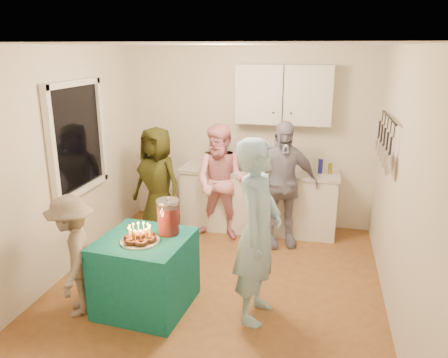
% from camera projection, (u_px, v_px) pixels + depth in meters
% --- Properties ---
extents(floor, '(4.00, 4.00, 0.00)m').
position_uv_depth(floor, '(217.00, 285.00, 4.91)').
color(floor, brown).
rests_on(floor, ground).
extents(ceiling, '(4.00, 4.00, 0.00)m').
position_uv_depth(ceiling, '(216.00, 44.00, 4.16)').
color(ceiling, white).
rests_on(ceiling, floor).
extents(back_wall, '(3.60, 3.60, 0.00)m').
position_uv_depth(back_wall, '(249.00, 137.00, 6.40)').
color(back_wall, silver).
rests_on(back_wall, floor).
extents(left_wall, '(4.00, 4.00, 0.00)m').
position_uv_depth(left_wall, '(62.00, 165.00, 4.92)').
color(left_wall, silver).
rests_on(left_wall, floor).
extents(right_wall, '(4.00, 4.00, 0.00)m').
position_uv_depth(right_wall, '(400.00, 187.00, 4.15)').
color(right_wall, silver).
rests_on(right_wall, floor).
extents(window_night, '(0.04, 1.00, 1.20)m').
position_uv_depth(window_night, '(76.00, 138.00, 5.12)').
color(window_night, black).
rests_on(window_night, left_wall).
extents(counter, '(2.20, 0.58, 0.86)m').
position_uv_depth(counter, '(258.00, 201.00, 6.33)').
color(counter, white).
rests_on(counter, floor).
extents(countertop, '(2.24, 0.62, 0.05)m').
position_uv_depth(countertop, '(259.00, 171.00, 6.20)').
color(countertop, beige).
rests_on(countertop, counter).
extents(upper_cabinet, '(1.30, 0.30, 0.80)m').
position_uv_depth(upper_cabinet, '(284.00, 95.00, 5.97)').
color(upper_cabinet, white).
rests_on(upper_cabinet, back_wall).
extents(pot_rack, '(0.12, 1.00, 0.60)m').
position_uv_depth(pot_rack, '(385.00, 141.00, 4.74)').
color(pot_rack, black).
rests_on(pot_rack, right_wall).
extents(microwave, '(0.51, 0.35, 0.28)m').
position_uv_depth(microwave, '(252.00, 159.00, 6.17)').
color(microwave, white).
rests_on(microwave, countertop).
extents(party_table, '(0.92, 0.92, 0.76)m').
position_uv_depth(party_table, '(146.00, 273.00, 4.42)').
color(party_table, '#0F645C').
rests_on(party_table, floor).
extents(donut_cake, '(0.38, 0.38, 0.18)m').
position_uv_depth(donut_cake, '(140.00, 233.00, 4.21)').
color(donut_cake, '#381C0C').
rests_on(donut_cake, party_table).
extents(punch_jar, '(0.22, 0.22, 0.34)m').
position_uv_depth(punch_jar, '(168.00, 218.00, 4.38)').
color(punch_jar, '#B10F0E').
rests_on(punch_jar, party_table).
extents(man_birthday, '(0.51, 0.71, 1.81)m').
position_uv_depth(man_birthday, '(258.00, 232.00, 4.12)').
color(man_birthday, '#9ECCE6').
rests_on(man_birthday, floor).
extents(woman_back_left, '(0.88, 0.72, 1.55)m').
position_uv_depth(woman_back_left, '(158.00, 182.00, 6.04)').
color(woman_back_left, '#4D4E16').
rests_on(woman_back_left, floor).
extents(woman_back_center, '(0.84, 0.68, 1.60)m').
position_uv_depth(woman_back_center, '(222.00, 183.00, 5.95)').
color(woman_back_center, pink).
rests_on(woman_back_center, floor).
extents(woman_back_right, '(1.07, 0.71, 1.69)m').
position_uv_depth(woman_back_right, '(281.00, 185.00, 5.71)').
color(woman_back_right, '#141139').
rests_on(woman_back_right, floor).
extents(child_near_left, '(0.75, 0.92, 1.23)m').
position_uv_depth(child_near_left, '(73.00, 256.00, 4.27)').
color(child_near_left, '#655A51').
rests_on(child_near_left, floor).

